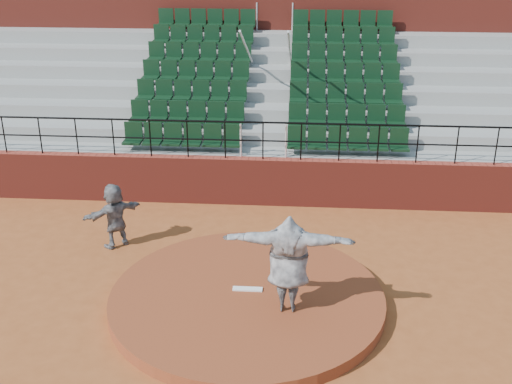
# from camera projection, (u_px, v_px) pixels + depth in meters

# --- Properties ---
(ground) EXTENTS (90.00, 90.00, 0.00)m
(ground) POSITION_uv_depth(u_px,v_px,m) (247.00, 304.00, 12.92)
(ground) COLOR #984B22
(ground) RESTS_ON ground
(pitchers_mound) EXTENTS (5.50, 5.50, 0.25)m
(pitchers_mound) POSITION_uv_depth(u_px,v_px,m) (247.00, 299.00, 12.87)
(pitchers_mound) COLOR brown
(pitchers_mound) RESTS_ON ground
(pitching_rubber) EXTENTS (0.60, 0.15, 0.03)m
(pitching_rubber) POSITION_uv_depth(u_px,v_px,m) (248.00, 289.00, 12.95)
(pitching_rubber) COLOR white
(pitching_rubber) RESTS_ON pitchers_mound
(boundary_wall) EXTENTS (24.00, 0.30, 1.30)m
(boundary_wall) POSITION_uv_depth(u_px,v_px,m) (263.00, 181.00, 17.25)
(boundary_wall) COLOR maroon
(boundary_wall) RESTS_ON ground
(wall_railing) EXTENTS (24.04, 0.05, 1.03)m
(wall_railing) POSITION_uv_depth(u_px,v_px,m) (263.00, 132.00, 16.71)
(wall_railing) COLOR black
(wall_railing) RESTS_ON boundary_wall
(seating_deck) EXTENTS (24.00, 5.97, 4.63)m
(seating_deck) POSITION_uv_depth(u_px,v_px,m) (270.00, 115.00, 20.29)
(seating_deck) COLOR gray
(seating_deck) RESTS_ON ground
(press_box_facade) EXTENTS (24.00, 3.00, 7.10)m
(press_box_facade) POSITION_uv_depth(u_px,v_px,m) (276.00, 28.00, 23.09)
(press_box_facade) COLOR maroon
(press_box_facade) RESTS_ON ground
(pitcher) EXTENTS (2.44, 0.71, 1.97)m
(pitcher) POSITION_uv_depth(u_px,v_px,m) (288.00, 263.00, 11.96)
(pitcher) COLOR black
(pitcher) RESTS_ON pitchers_mound
(fielder) EXTENTS (1.39, 1.32, 1.57)m
(fielder) POSITION_uv_depth(u_px,v_px,m) (115.00, 215.00, 14.95)
(fielder) COLOR black
(fielder) RESTS_ON ground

